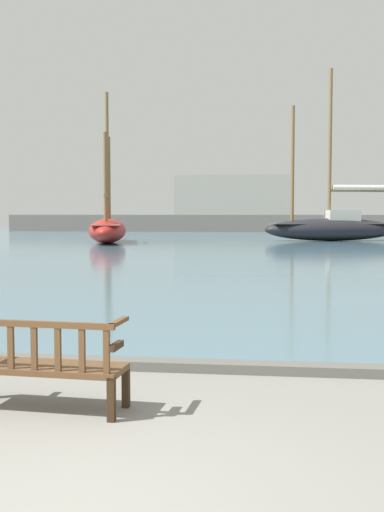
{
  "coord_description": "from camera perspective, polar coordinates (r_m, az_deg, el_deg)",
  "views": [
    {
      "loc": [
        1.34,
        -3.87,
        1.94
      ],
      "look_at": [
        -0.45,
        10.0,
        1.0
      ],
      "focal_mm": 45.0,
      "sensor_mm": 36.0,
      "label": 1
    }
  ],
  "objects": [
    {
      "name": "harbor_water",
      "position": [
        47.93,
        5.75,
        1.55
      ],
      "size": [
        100.0,
        80.0,
        0.08
      ],
      "primitive_type": "cube",
      "color": "slate",
      "rests_on": "ground"
    },
    {
      "name": "quay_edge_kerb",
      "position": [
        8.06,
        -2.48,
        -9.65
      ],
      "size": [
        40.0,
        0.3,
        0.12
      ],
      "primitive_type": "cube",
      "color": "#5B5954",
      "rests_on": "ground"
    },
    {
      "name": "park_bench",
      "position": [
        6.52,
        -13.12,
        -9.28
      ],
      "size": [
        1.63,
        0.63,
        0.92
      ],
      "color": "#322113",
      "rests_on": "ground"
    },
    {
      "name": "sailboat_mid_starboard",
      "position": [
        40.43,
        -7.52,
        2.44
      ],
      "size": [
        4.03,
        10.23,
        9.34
      ],
      "color": "maroon",
      "rests_on": "harbor_water"
    },
    {
      "name": "sailboat_distant_harbor",
      "position": [
        43.95,
        12.42,
        2.64
      ],
      "size": [
        9.55,
        4.58,
        11.36
      ],
      "color": "black",
      "rests_on": "harbor_water"
    },
    {
      "name": "far_breakwater",
      "position": [
        64.07,
        5.45,
        3.63
      ],
      "size": [
        51.46,
        2.4,
        5.68
      ],
      "color": "#66605B",
      "rests_on": "ground"
    }
  ]
}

